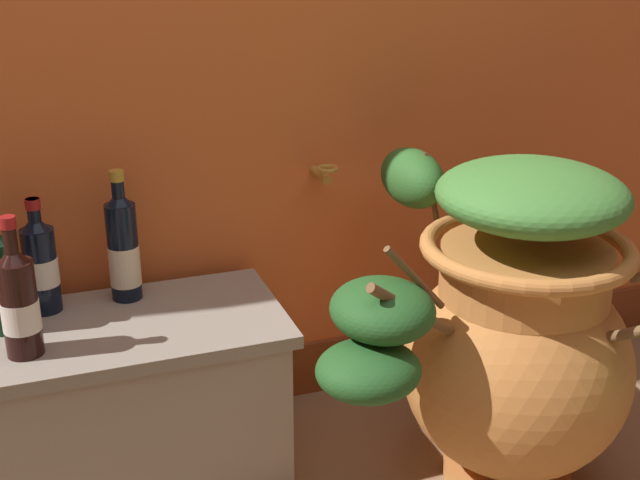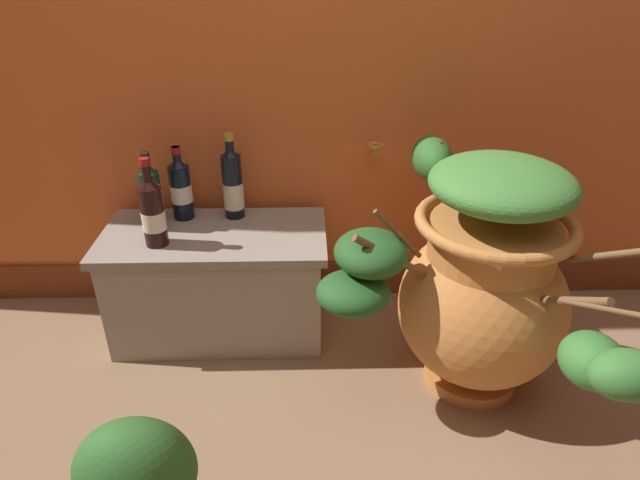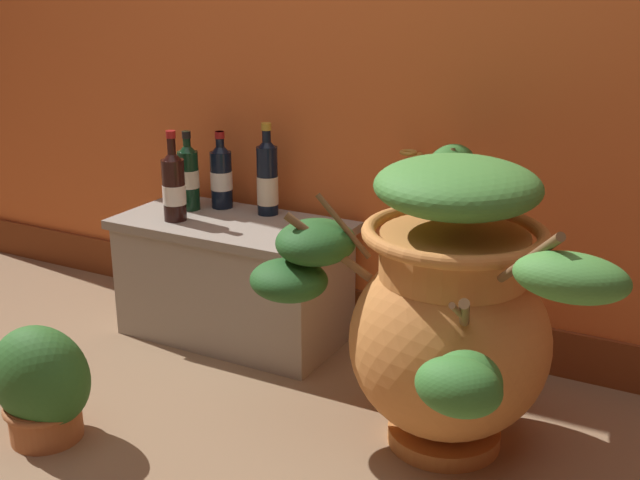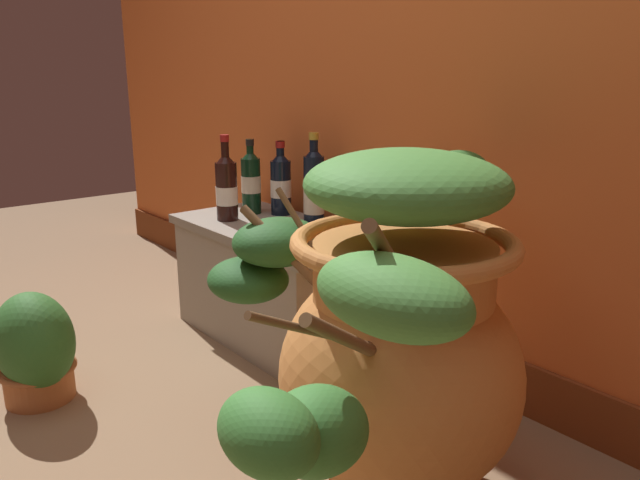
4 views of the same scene
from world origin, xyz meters
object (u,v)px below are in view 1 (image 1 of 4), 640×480
terracotta_urn (518,334)px  wine_bottle_right (0,278)px  wine_bottle_left (19,300)px  wine_bottle_middle (40,262)px  wine_bottle_back (123,247)px

terracotta_urn → wine_bottle_right: terracotta_urn is taller
terracotta_urn → wine_bottle_left: size_ratio=3.26×
wine_bottle_left → wine_bottle_right: bearing=105.5°
terracotta_urn → wine_bottle_left: terracotta_urn is taller
wine_bottle_middle → wine_bottle_back: bearing=1.6°
wine_bottle_middle → wine_bottle_right: 0.11m
wine_bottle_left → wine_bottle_back: size_ratio=0.96×
terracotta_urn → wine_bottle_middle: (-0.99, 0.44, 0.14)m
terracotta_urn → wine_bottle_left: 1.08m
wine_bottle_right → wine_bottle_back: 0.29m
terracotta_urn → wine_bottle_back: terracotta_urn is taller
wine_bottle_left → wine_bottle_right: 0.13m
wine_bottle_left → wine_bottle_middle: 0.21m
wine_bottle_middle → wine_bottle_back: 0.19m
wine_bottle_back → wine_bottle_left: bearing=-138.9°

